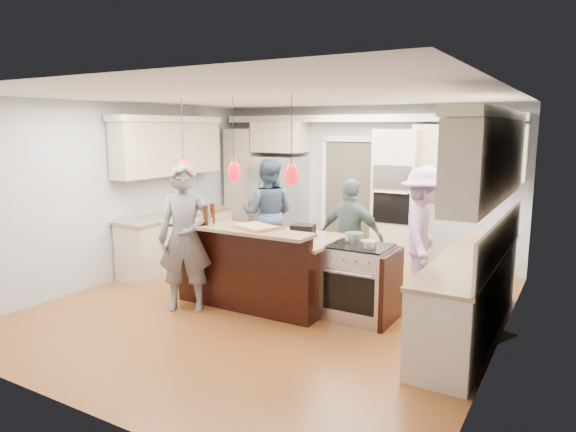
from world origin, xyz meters
name	(u,v)px	position (x,y,z in m)	size (l,w,h in m)	color
ground_plane	(275,305)	(0.00, 0.00, 0.00)	(6.00, 6.00, 0.00)	#B06E30
room_shell	(274,168)	(0.00, 0.00, 1.82)	(5.54, 6.04, 2.72)	#B2BCC6
refrigerator	(278,204)	(-1.55, 2.64, 0.90)	(0.90, 0.70, 1.80)	#B7B7BC
oven_column	(398,199)	(0.75, 2.67, 1.15)	(0.72, 0.69, 2.30)	beige
back_upper_cabinets	(320,164)	(-0.75, 2.76, 1.67)	(5.30, 0.61, 2.54)	beige
right_counter_run	(477,244)	(2.44, 0.30, 1.06)	(0.64, 3.10, 2.51)	beige
left_cabinets	(175,205)	(-2.44, 0.80, 1.06)	(0.64, 2.30, 2.51)	beige
kitchen_island	(262,266)	(-0.25, 0.07, 0.49)	(2.10, 1.46, 1.12)	black
island_range	(361,282)	(1.16, 0.15, 0.46)	(0.82, 0.71, 0.92)	#B7B7BC
pendant_lights	(234,171)	(-0.25, -0.51, 1.80)	(1.75, 0.15, 1.03)	black
person_bar_end	(185,238)	(-0.90, -0.69, 0.94)	(0.68, 0.45, 1.88)	slate
person_far_left	(268,214)	(-1.10, 1.57, 0.91)	(0.88, 0.69, 1.82)	#30445E
person_far_right	(351,237)	(0.66, 0.96, 0.82)	(0.96, 0.40, 1.63)	slate
person_range_side	(425,233)	(1.60, 1.29, 0.91)	(1.18, 0.68, 1.82)	#AA8CBD
floor_rug	(465,336)	(2.40, 0.20, 0.01)	(0.69, 1.00, 0.01)	olive
water_bottle	(190,212)	(-0.91, -0.57, 1.26)	(0.06, 0.06, 0.27)	silver
beer_bottle_a	(184,211)	(-1.08, -0.48, 1.25)	(0.07, 0.07, 0.26)	#441D0C
beer_bottle_b	(206,215)	(-0.63, -0.60, 1.25)	(0.06, 0.06, 0.25)	#441D0C
beer_bottle_c	(212,213)	(-0.65, -0.44, 1.25)	(0.06, 0.06, 0.26)	#441D0C
drink_can	(210,222)	(-0.55, -0.62, 1.17)	(0.06, 0.06, 0.11)	#B7B7BC
cutting_board	(256,227)	(0.03, -0.47, 1.14)	(0.49, 0.35, 0.04)	tan
pot_large	(354,238)	(1.02, 0.22, 0.98)	(0.22, 0.22, 0.13)	#B7B7BC
pot_small	(368,244)	(1.28, 0.04, 0.97)	(0.19, 0.19, 0.09)	#B7B7BC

